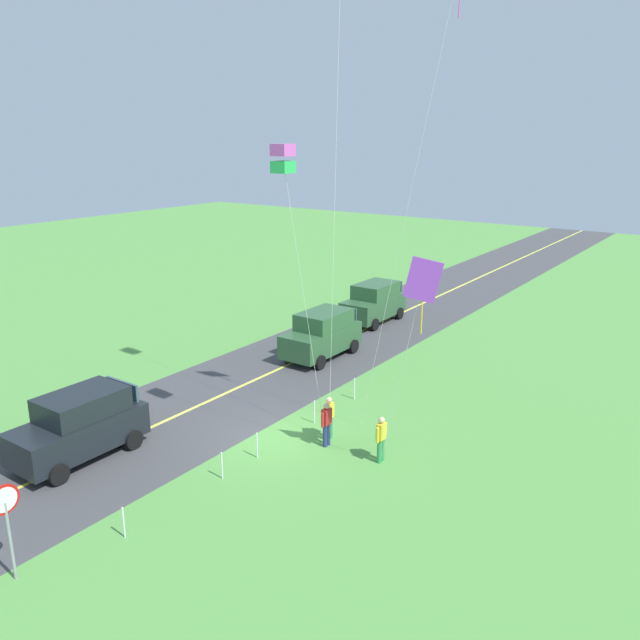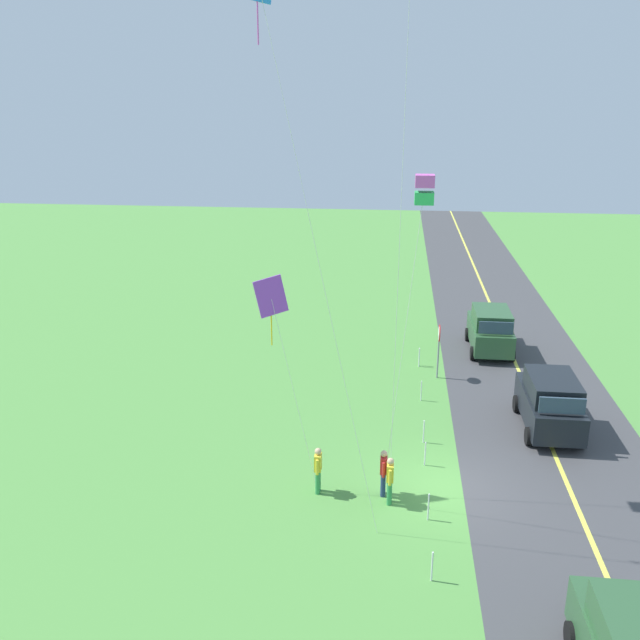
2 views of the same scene
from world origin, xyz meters
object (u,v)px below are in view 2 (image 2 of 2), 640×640
at_px(car_parked_east_near, 490,330).
at_px(stop_sign, 439,341).
at_px(person_adult_near, 318,469).
at_px(car_suv_foreground, 550,402).
at_px(person_adult_companion, 390,479).
at_px(person_child_watcher, 383,471).
at_px(kite_yellow_high, 424,191).
at_px(kite_red_low, 271,300).

height_order(car_parked_east_near, stop_sign, stop_sign).
distance_m(stop_sign, person_adult_near, 11.11).
bearing_deg(car_suv_foreground, car_parked_east_near, 8.09).
xyz_separation_m(person_adult_near, person_adult_companion, (-0.36, -2.32, 0.00)).
bearing_deg(person_child_watcher, stop_sign, 59.95).
xyz_separation_m(car_suv_foreground, stop_sign, (4.72, 4.02, 0.65)).
bearing_deg(kite_yellow_high, car_parked_east_near, -17.51).
height_order(car_suv_foreground, kite_red_low, kite_red_low).
xyz_separation_m(person_child_watcher, kite_red_low, (0.46, 3.62, 5.47)).
distance_m(kite_red_low, kite_yellow_high, 5.66).
relative_size(person_adult_near, person_child_watcher, 1.00).
relative_size(car_suv_foreground, kite_yellow_high, 0.43).
bearing_deg(person_child_watcher, kite_red_low, 154.97).
bearing_deg(car_suv_foreground, person_adult_companion, 134.14).
bearing_deg(person_adult_companion, stop_sign, -49.56).
height_order(stop_sign, person_adult_companion, stop_sign).
bearing_deg(car_parked_east_near, person_adult_companion, 161.64).
xyz_separation_m(car_suv_foreground, kite_red_low, (-4.92, 9.85, 5.18)).
bearing_deg(person_adult_companion, kite_yellow_high, -64.26).
xyz_separation_m(person_adult_near, kite_yellow_high, (1.12, -3.02, 8.81)).
distance_m(person_adult_near, person_child_watcher, 2.11).
bearing_deg(stop_sign, person_adult_companion, 169.33).
height_order(car_suv_foreground, person_child_watcher, car_suv_foreground).
xyz_separation_m(person_adult_near, kite_red_low, (0.56, 1.51, 5.47)).
distance_m(car_suv_foreground, stop_sign, 6.24).
bearing_deg(kite_red_low, kite_yellow_high, -82.92).
height_order(car_suv_foreground, car_parked_east_near, same).
height_order(car_parked_east_near, person_adult_near, car_parked_east_near).
height_order(person_adult_companion, kite_yellow_high, kite_yellow_high).
bearing_deg(kite_red_low, stop_sign, -31.14).
bearing_deg(car_suv_foreground, kite_red_low, 116.53).
height_order(person_adult_near, person_adult_companion, same).
bearing_deg(person_adult_companion, car_parked_east_near, -57.25).
bearing_deg(person_adult_near, stop_sign, -109.19).
height_order(car_suv_foreground, kite_yellow_high, kite_yellow_high).
height_order(person_adult_near, person_child_watcher, same).
distance_m(car_suv_foreground, kite_red_low, 12.16).
distance_m(car_parked_east_near, stop_sign, 4.83).
bearing_deg(stop_sign, kite_yellow_high, 171.93).
xyz_separation_m(car_parked_east_near, kite_yellow_high, (-12.95, 4.09, 8.52)).
relative_size(person_adult_companion, person_child_watcher, 1.00).
relative_size(person_adult_near, kite_red_low, 0.22).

